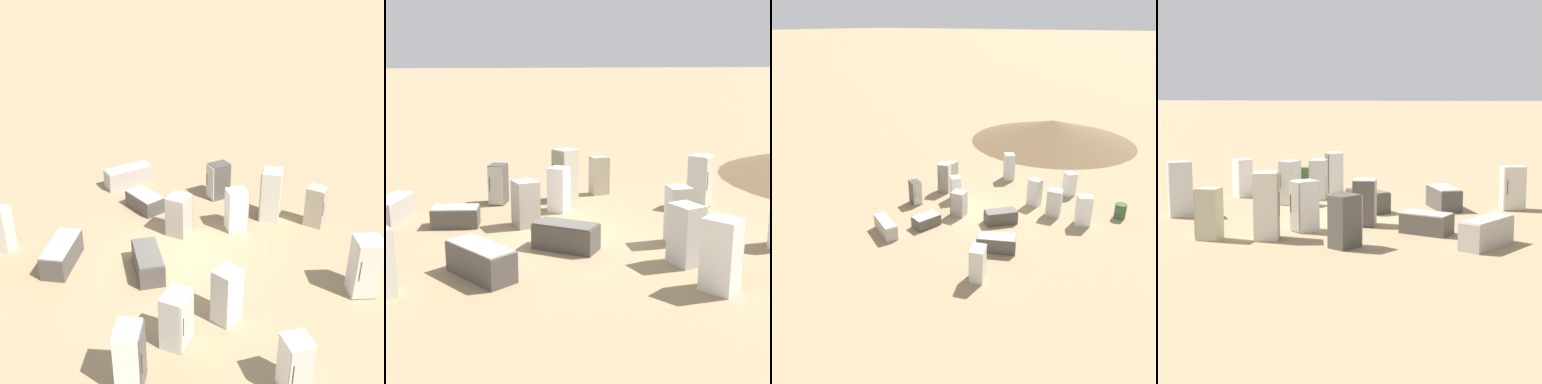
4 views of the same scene
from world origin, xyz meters
TOP-DOWN VIEW (x-y plane):
  - ground_plane at (0.00, 0.00)m, footprint 1000.00×1000.00m
  - dirt_mound at (2.32, -15.77)m, footprint 14.68×14.68m
  - discarded_fridge_0 at (1.49, -5.48)m, footprint 0.98×1.00m
  - discarded_fridge_1 at (-2.08, 2.87)m, footprint 2.00×1.46m
  - discarded_fridge_2 at (-4.75, -1.93)m, footprint 0.95×0.90m
  - discarded_fridge_3 at (3.46, 4.60)m, footprint 1.95×1.40m
  - discarded_fridge_4 at (-3.06, -2.08)m, footprint 0.86×0.73m
  - discarded_fridge_5 at (-2.47, 5.23)m, footprint 0.81×0.93m
  - discarded_fridge_6 at (-0.98, 0.35)m, footprint 1.75×1.77m
  - discarded_fridge_7 at (-1.60, -2.72)m, footprint 0.79×0.68m
  - discarded_fridge_8 at (4.47, 0.99)m, footprint 0.94×0.85m
  - discarded_fridge_9 at (2.74, -0.71)m, footprint 0.89×0.89m
  - discarded_fridge_10 at (1.45, 0.81)m, footprint 0.85×0.76m
  - discarded_fridge_11 at (-2.88, -5.19)m, footprint 0.86×0.87m
  - discarded_fridge_12 at (2.20, 2.84)m, footprint 1.18×1.59m
  - discarded_fridge_13 at (4.48, -2.93)m, footprint 0.57×0.67m
  - discarded_fridge_14 at (4.03, -1.39)m, footprint 0.89×0.89m
  - rusty_barrel at (-6.29, -3.80)m, footprint 0.62×0.62m

SIDE VIEW (x-z plane):
  - ground_plane at x=0.00m, z-range 0.00..0.00m
  - discarded_fridge_12 at x=2.20m, z-range 0.00..0.62m
  - discarded_fridge_6 at x=-0.98m, z-range 0.00..0.73m
  - discarded_fridge_3 at x=3.46m, z-range 0.00..0.78m
  - discarded_fridge_1 at x=-2.08m, z-range 0.00..0.78m
  - rusty_barrel at x=-6.29m, z-range 0.00..0.84m
  - discarded_fridge_8 at x=4.47m, z-range 0.00..1.41m
  - discarded_fridge_10 at x=1.45m, z-range 0.00..1.43m
  - discarded_fridge_13 at x=4.48m, z-range 0.00..1.45m
  - discarded_fridge_11 at x=-2.88m, z-range 0.00..1.49m
  - discarded_fridge_9 at x=2.74m, z-range 0.00..1.51m
  - discarded_fridge_4 at x=-3.06m, z-range 0.00..1.54m
  - discarded_fridge_5 at x=-2.47m, z-range 0.00..1.54m
  - discarded_fridge_7 at x=-1.60m, z-range 0.00..1.62m
  - discarded_fridge_2 at x=-4.75m, z-range 0.00..1.67m
  - discarded_fridge_0 at x=1.49m, z-range 0.00..1.83m
  - discarded_fridge_14 at x=4.03m, z-range 0.00..1.89m
  - dirt_mound at x=2.32m, z-range 0.00..1.93m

